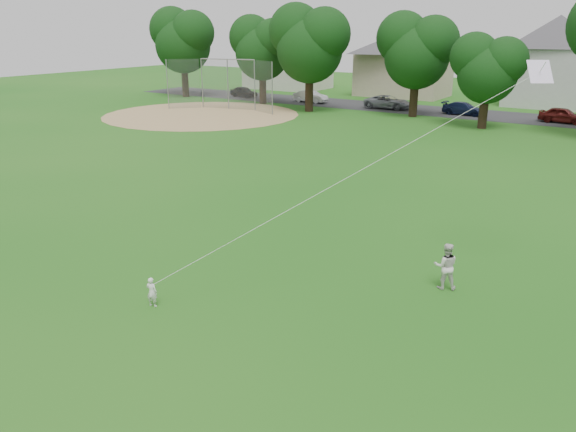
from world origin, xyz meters
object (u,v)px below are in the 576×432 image
Objects in this scene: toddler at (152,292)px; older_boy at (446,266)px; baseball_backstop at (225,85)px; kite at (347,178)px.

toddler is 0.61× the size of older_boy.
older_boy is 0.14× the size of baseball_backstop.
baseball_backstop is at bearing -67.59° from toddler.
kite reaches higher than baseball_backstop.
baseball_backstop is at bearing -66.37° from older_boy.
older_boy reaches higher than toddler.
toddler is 6.61m from kite.
toddler is 0.07× the size of kite.
older_boy is (6.78, 5.82, 0.29)m from toddler.
toddler is 8.94m from older_boy.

